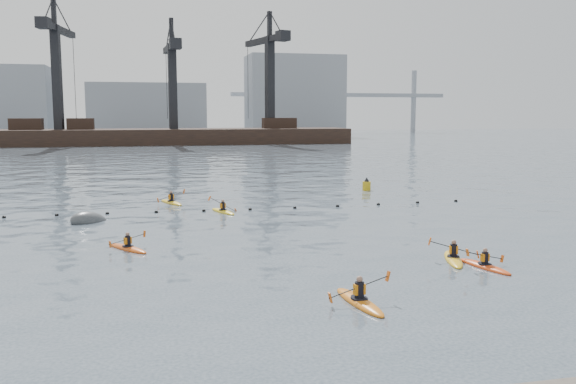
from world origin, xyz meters
name	(u,v)px	position (x,y,z in m)	size (l,w,h in m)	color
ground	(342,327)	(0.00, 0.00, 0.00)	(400.00, 400.00, 0.00)	#313C48
float_line	(227,210)	(-0.50, 22.53, 0.03)	(33.24, 0.73, 0.24)	black
barge_pier	(173,135)	(-0.22, 110.00, 1.89)	(72.00, 19.30, 29.50)	black
skyline	(175,102)	(2.23, 150.27, 9.25)	(141.00, 28.00, 22.00)	gray
kayaker_0	(359,300)	(1.28, 2.02, 0.10)	(2.25, 3.36, 1.13)	orange
kayaker_1	(453,258)	(7.24, 6.76, 0.10)	(2.08, 3.21, 1.10)	gold
kayaker_2	(128,248)	(-6.45, 12.12, 0.09)	(2.09, 2.71, 0.92)	#CF4E13
kayaker_3	(223,211)	(-0.84, 21.80, 0.09)	(1.98, 2.94, 1.22)	yellow
kayaker_4	(485,265)	(7.89, 5.34, 0.09)	(1.96, 2.97, 0.99)	#D44213
kayaker_5	(171,202)	(-3.90, 26.53, 0.10)	(2.02, 3.13, 1.06)	gold
mooring_buoy	(89,222)	(-8.89, 20.18, 0.00)	(2.36, 1.39, 1.18)	#383B3D
nav_buoy	(367,186)	(12.01, 30.24, 0.37)	(0.67, 0.67, 1.23)	#BB9B12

